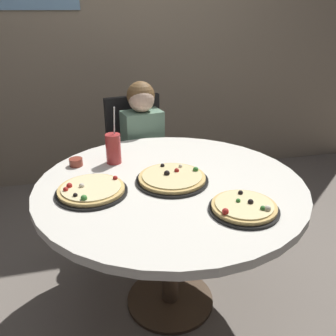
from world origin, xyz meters
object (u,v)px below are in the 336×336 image
(dining_table, at_px, (170,198))
(diner_child, at_px, (147,172))
(chair_wooden, at_px, (138,156))
(pizza_veggie, at_px, (172,179))
(sauce_bowl, at_px, (76,162))
(pizza_pepperoni, at_px, (91,190))
(pizza_cheese, at_px, (244,207))
(soda_cup, at_px, (113,148))

(dining_table, height_order, diner_child, diner_child)
(chair_wooden, xyz_separation_m, pizza_veggie, (0.02, -0.89, 0.24))
(dining_table, height_order, sauce_bowl, sauce_bowl)
(dining_table, xyz_separation_m, pizza_pepperoni, (-0.37, -0.03, 0.11))
(pizza_cheese, xyz_separation_m, sauce_bowl, (-0.66, 0.64, 0.00))
(pizza_cheese, relative_size, pizza_pepperoni, 0.90)
(dining_table, distance_m, pizza_cheese, 0.42)
(diner_child, distance_m, sauce_bowl, 0.67)
(pizza_veggie, xyz_separation_m, soda_cup, (-0.25, 0.30, 0.06))
(pizza_pepperoni, distance_m, soda_cup, 0.36)
(chair_wooden, bearing_deg, pizza_cheese, -78.69)
(chair_wooden, distance_m, pizza_cheese, 1.26)
(pizza_cheese, bearing_deg, diner_child, 101.61)
(pizza_cheese, xyz_separation_m, soda_cup, (-0.46, 0.63, 0.06))
(chair_wooden, relative_size, pizza_pepperoni, 2.93)
(diner_child, height_order, pizza_veggie, diner_child)
(pizza_cheese, bearing_deg, pizza_veggie, 123.50)
(diner_child, relative_size, soda_cup, 3.52)
(pizza_pepperoni, bearing_deg, pizza_cheese, -26.74)
(sauce_bowl, bearing_deg, dining_table, -34.70)
(soda_cup, distance_m, sauce_bowl, 0.21)
(soda_cup, bearing_deg, sauce_bowl, 178.20)
(pizza_cheese, bearing_deg, dining_table, 124.23)
(diner_child, relative_size, pizza_veggie, 3.10)
(pizza_cheese, bearing_deg, chair_wooden, 101.31)
(chair_wooden, height_order, pizza_cheese, chair_wooden)
(chair_wooden, bearing_deg, dining_table, -88.93)
(pizza_pepperoni, bearing_deg, pizza_veggie, 4.12)
(dining_table, xyz_separation_m, pizza_cheese, (0.23, -0.33, 0.11))
(pizza_pepperoni, xyz_separation_m, soda_cup, (0.14, 0.33, 0.06))
(chair_wooden, bearing_deg, diner_child, -80.42)
(pizza_veggie, relative_size, pizza_pepperoni, 1.08)
(dining_table, xyz_separation_m, sauce_bowl, (-0.44, 0.30, 0.11))
(sauce_bowl, bearing_deg, pizza_veggie, -34.49)
(chair_wooden, distance_m, sauce_bowl, 0.76)
(chair_wooden, distance_m, soda_cup, 0.70)
(diner_child, distance_m, pizza_pepperoni, 0.88)
(chair_wooden, height_order, pizza_veggie, chair_wooden)
(chair_wooden, bearing_deg, soda_cup, -110.62)
(chair_wooden, relative_size, soda_cup, 3.09)
(pizza_veggie, bearing_deg, soda_cup, 129.41)
(chair_wooden, height_order, pizza_pepperoni, chair_wooden)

